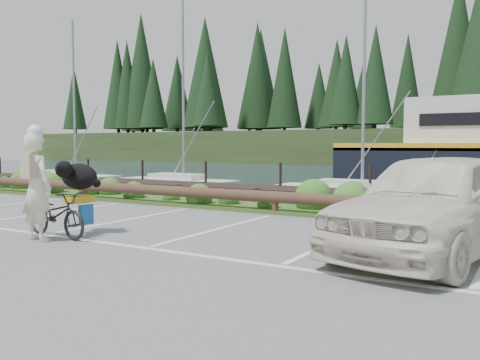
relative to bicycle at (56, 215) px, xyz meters
name	(u,v)px	position (x,y,z in m)	size (l,w,h in m)	color
ground	(160,244)	(2.19, 0.48, -0.45)	(72.00, 72.00, 0.00)	#5D5D5F
vegetation_strip	(287,209)	(2.19, 5.78, -0.40)	(34.00, 1.60, 0.10)	#3D5B21
log_rail	(275,214)	(2.19, 5.08, -0.45)	(32.00, 0.30, 0.60)	#443021
bicycle	(56,215)	(0.00, 0.00, 0.00)	(0.59, 1.71, 0.90)	black
cyclist	(37,187)	(-0.03, -0.40, 0.56)	(0.73, 0.48, 2.01)	beige
dog	(79,176)	(0.05, 0.55, 0.71)	(0.91, 0.45, 0.53)	black
parked_car	(436,203)	(6.62, 2.11, 0.41)	(2.03, 5.03, 1.72)	silver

